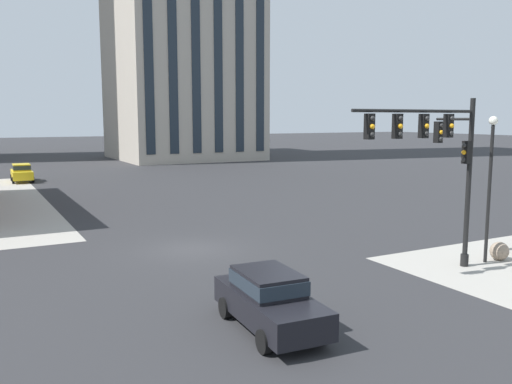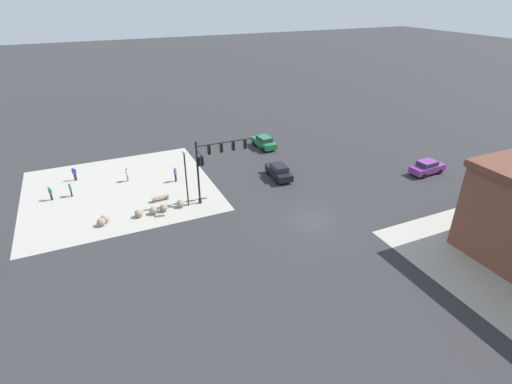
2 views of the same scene
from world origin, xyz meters
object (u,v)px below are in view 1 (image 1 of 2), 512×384
Objects in this scene: street_lamp_corner_near at (490,173)px; car_main_southbound_far at (269,298)px; traffic_signal_main at (440,152)px; bollard_sphere_curb_a at (499,251)px; car_main_northbound_near at (22,172)px.

street_lamp_corner_near is 12.03m from car_main_southbound_far.
bollard_sphere_curb_a is (3.55, -0.19, -4.30)m from traffic_signal_main.
street_lamp_corner_near reaches higher than bollard_sphere_curb_a.
bollard_sphere_curb_a is at bearing -69.20° from car_main_northbound_near.
car_main_northbound_near is 42.50m from car_main_southbound_far.
traffic_signal_main reaches higher than street_lamp_corner_near.
street_lamp_corner_near is (-0.83, 0.03, 3.36)m from bollard_sphere_curb_a.
bollard_sphere_curb_a is 0.17× the size of car_main_southbound_far.
bollard_sphere_curb_a is at bearing -1.79° from street_lamp_corner_near.
street_lamp_corner_near reaches higher than car_main_southbound_far.
car_main_northbound_near is (-14.54, 40.42, -2.84)m from street_lamp_corner_near.
car_main_southbound_far is at bearing -85.94° from car_main_northbound_near.
bollard_sphere_curb_a is at bearing -3.05° from traffic_signal_main.
street_lamp_corner_near reaches higher than car_main_northbound_near.
car_main_southbound_far is at bearing -171.05° from bollard_sphere_curb_a.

